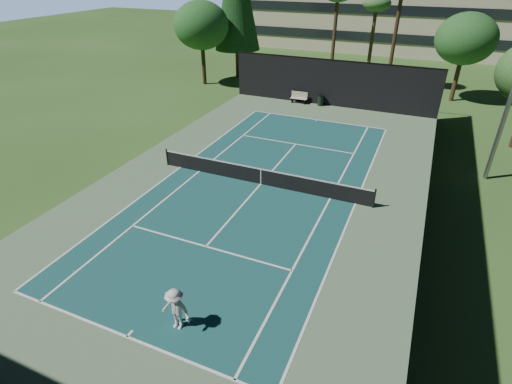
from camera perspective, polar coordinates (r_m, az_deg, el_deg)
ground at (r=23.18m, az=0.68°, el=1.11°), size 160.00×160.00×0.00m
apron_slab at (r=23.18m, az=0.68°, el=1.12°), size 18.00×32.00×0.01m
court_surface at (r=23.17m, az=0.68°, el=1.14°), size 10.97×23.77×0.01m
court_lines at (r=23.17m, az=0.68°, el=1.15°), size 11.07×23.87×0.01m
tennis_net at (r=22.91m, az=0.69°, el=2.33°), size 12.90×0.10×1.10m
fence at (r=22.33m, az=0.77°, el=5.70°), size 18.04×32.05×4.03m
player at (r=14.52m, az=-11.42°, el=-16.15°), size 1.13×0.67×1.73m
tennis_ball_a at (r=18.56m, az=-24.50°, el=-10.23°), size 0.06×0.06×0.06m
tennis_ball_b at (r=24.31m, az=-1.47°, el=2.66°), size 0.07×0.07×0.07m
tennis_ball_c at (r=23.86m, az=8.32°, el=1.76°), size 0.06×0.06×0.06m
tennis_ball_d at (r=28.22m, az=-3.50°, el=6.64°), size 0.06×0.06×0.06m
park_bench at (r=37.49m, az=6.17°, el=13.33°), size 1.50×0.45×1.02m
trash_bin at (r=37.03m, az=9.22°, el=12.80°), size 0.56×0.56×0.95m
palm_b at (r=45.34m, az=16.82°, el=24.02°), size 2.80×2.80×8.42m
decid_tree_a at (r=41.20m, az=27.80°, el=18.77°), size 5.12×5.12×7.62m
decid_tree_c at (r=43.06m, az=-7.83°, el=22.50°), size 5.44×5.44×8.09m
campus_building at (r=65.55m, az=17.84°, el=22.60°), size 40.50×12.50×8.30m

